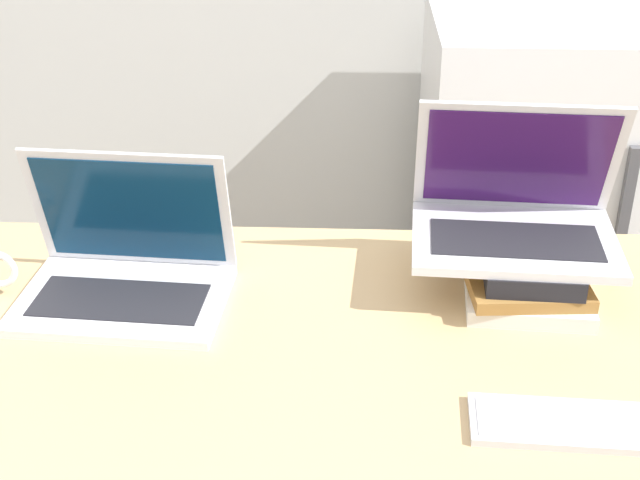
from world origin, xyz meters
The scene contains 6 objects.
desk centered at (0.00, 0.38, 0.69)m, with size 1.69×0.77×0.77m.
laptop_left centered at (-0.27, 0.50, 0.82)m, with size 0.36×0.27×0.25m.
book_stack centered at (0.41, 0.54, 0.81)m, with size 0.23×0.26×0.09m.
laptop_on_books centered at (0.39, 0.58, 0.90)m, with size 0.36×0.27×0.24m.
wireless_keyboard centered at (0.41, 0.18, 0.77)m, with size 0.27×0.12×0.01m.
mini_fridge centered at (0.56, 1.31, 0.53)m, with size 0.54×0.57×1.06m.
Camera 1 is at (0.12, -0.80, 1.58)m, focal length 50.00 mm.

